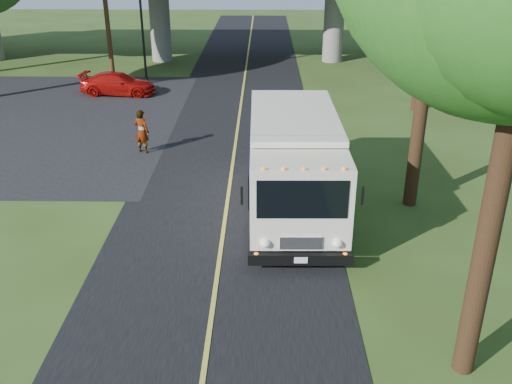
{
  "coord_description": "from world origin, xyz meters",
  "views": [
    {
      "loc": [
        1.24,
        -8.51,
        8.51
      ],
      "look_at": [
        1.02,
        6.41,
        1.6
      ],
      "focal_mm": 40.0,
      "sensor_mm": 36.0,
      "label": 1
    }
  ],
  "objects_px": {
    "traffic_signal": "(142,27)",
    "utility_pole": "(106,7)",
    "pedestrian": "(142,132)",
    "red_sedan": "(118,84)",
    "step_van": "(294,163)"
  },
  "relations": [
    {
      "from": "traffic_signal",
      "to": "red_sedan",
      "type": "distance_m",
      "value": 4.15
    },
    {
      "from": "traffic_signal",
      "to": "utility_pole",
      "type": "xyz_separation_m",
      "value": [
        -1.5,
        -2.0,
        1.4
      ]
    },
    {
      "from": "utility_pole",
      "to": "traffic_signal",
      "type": "bearing_deg",
      "value": 53.13
    },
    {
      "from": "pedestrian",
      "to": "traffic_signal",
      "type": "bearing_deg",
      "value": -57.17
    },
    {
      "from": "pedestrian",
      "to": "utility_pole",
      "type": "bearing_deg",
      "value": -47.51
    },
    {
      "from": "utility_pole",
      "to": "pedestrian",
      "type": "xyz_separation_m",
      "value": [
        3.7,
        -10.26,
        -3.68
      ]
    },
    {
      "from": "utility_pole",
      "to": "step_van",
      "type": "distance_m",
      "value": 18.63
    },
    {
      "from": "step_van",
      "to": "pedestrian",
      "type": "bearing_deg",
      "value": 137.33
    },
    {
      "from": "utility_pole",
      "to": "step_van",
      "type": "relative_size",
      "value": 1.18
    },
    {
      "from": "step_van",
      "to": "pedestrian",
      "type": "distance_m",
      "value": 8.11
    },
    {
      "from": "red_sedan",
      "to": "pedestrian",
      "type": "bearing_deg",
      "value": -155.98
    },
    {
      "from": "step_van",
      "to": "red_sedan",
      "type": "xyz_separation_m",
      "value": [
        -9.16,
        14.55,
        -1.12
      ]
    },
    {
      "from": "utility_pole",
      "to": "pedestrian",
      "type": "distance_m",
      "value": 11.51
    },
    {
      "from": "red_sedan",
      "to": "pedestrian",
      "type": "distance_m",
      "value": 9.7
    },
    {
      "from": "utility_pole",
      "to": "step_van",
      "type": "xyz_separation_m",
      "value": [
        9.7,
        -15.65,
        -2.87
      ]
    }
  ]
}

